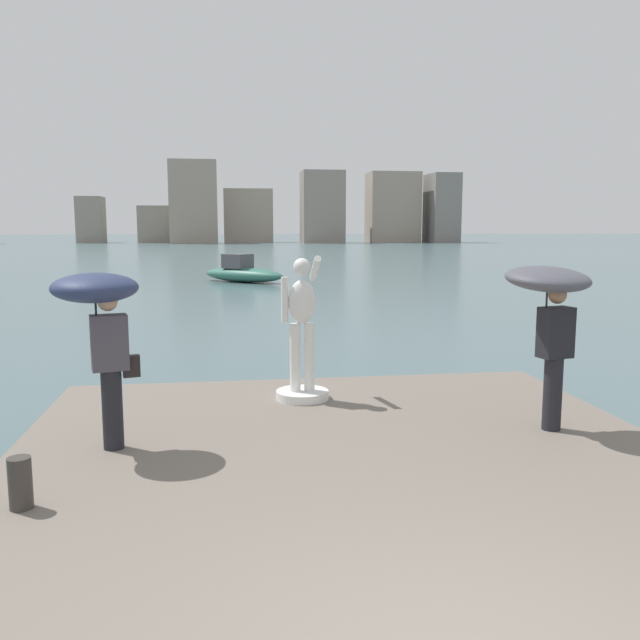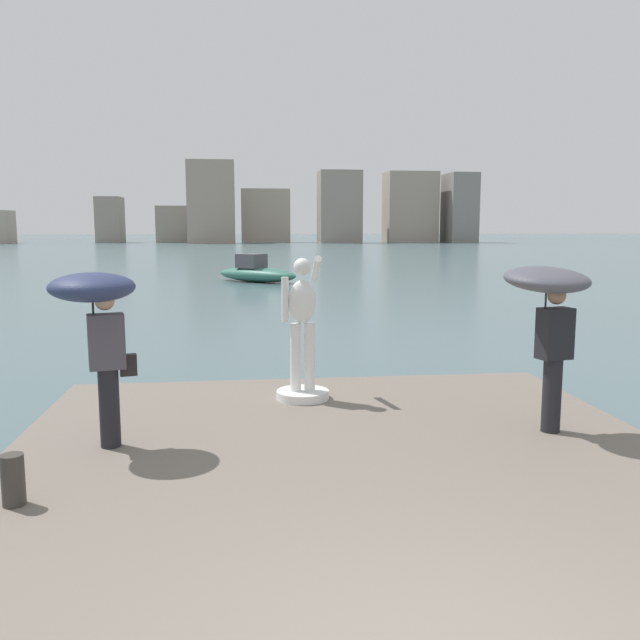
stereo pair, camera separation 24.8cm
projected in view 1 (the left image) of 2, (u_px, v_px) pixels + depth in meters
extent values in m
plane|color=#4C666B|center=(244.00, 270.00, 42.68)|extent=(400.00, 400.00, 0.00)
cube|color=#70665B|center=(383.00, 539.00, 5.59)|extent=(7.31, 10.33, 0.40)
cylinder|color=white|center=(302.00, 395.00, 9.34)|extent=(0.74, 0.74, 0.12)
cylinder|color=white|center=(295.00, 357.00, 9.25)|extent=(0.15, 0.15, 0.96)
cylinder|color=white|center=(309.00, 357.00, 9.28)|extent=(0.15, 0.15, 0.96)
ellipsoid|color=white|center=(302.00, 302.00, 9.16)|extent=(0.38, 0.26, 0.61)
sphere|color=white|center=(302.00, 267.00, 9.09)|extent=(0.24, 0.24, 0.24)
cylinder|color=white|center=(285.00, 300.00, 9.12)|extent=(0.10, 0.10, 0.62)
cylinder|color=white|center=(315.00, 269.00, 9.39)|extent=(0.10, 0.59, 0.40)
cylinder|color=black|center=(112.00, 409.00, 7.21)|extent=(0.22, 0.22, 0.88)
cube|color=#47424C|center=(109.00, 343.00, 7.11)|extent=(0.43, 0.33, 0.60)
sphere|color=tan|center=(108.00, 301.00, 7.04)|extent=(0.21, 0.21, 0.21)
cylinder|color=#262626|center=(96.00, 317.00, 7.06)|extent=(0.02, 0.02, 0.46)
ellipsoid|color=navy|center=(95.00, 288.00, 7.01)|extent=(1.11, 1.11, 0.34)
cube|color=black|center=(131.00, 366.00, 7.25)|extent=(0.20, 0.14, 0.24)
cylinder|color=black|center=(553.00, 394.00, 7.88)|extent=(0.22, 0.22, 0.88)
cube|color=black|center=(556.00, 332.00, 7.78)|extent=(0.42, 0.32, 0.60)
sphere|color=#A87A5B|center=(558.00, 295.00, 7.72)|extent=(0.21, 0.21, 0.21)
cylinder|color=#262626|center=(546.00, 307.00, 7.73)|extent=(0.02, 0.02, 0.52)
ellipsoid|color=#4C4C56|center=(548.00, 279.00, 7.69)|extent=(1.17, 1.19, 0.37)
cylinder|color=#38332D|center=(20.00, 483.00, 5.69)|extent=(0.20, 0.20, 0.46)
ellipsoid|color=#336B5B|center=(243.00, 275.00, 33.69)|extent=(4.64, 4.37, 0.75)
cube|color=#4C4C51|center=(238.00, 261.00, 33.80)|extent=(1.68, 1.66, 0.72)
cube|color=gray|center=(91.00, 220.00, 114.16)|extent=(4.16, 5.85, 7.88)
cube|color=gray|center=(157.00, 224.00, 116.77)|extent=(5.92, 7.14, 6.35)
cube|color=gray|center=(194.00, 202.00, 110.28)|extent=(7.76, 6.00, 13.61)
cube|color=#A89989|center=(248.00, 216.00, 117.15)|extent=(8.50, 5.58, 9.31)
cube|color=gray|center=(322.00, 207.00, 113.66)|extent=(7.10, 6.28, 12.17)
cube|color=gray|center=(393.00, 208.00, 116.65)|extent=(8.76, 6.42, 12.18)
cube|color=gray|center=(442.00, 208.00, 116.08)|extent=(4.72, 7.34, 11.90)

